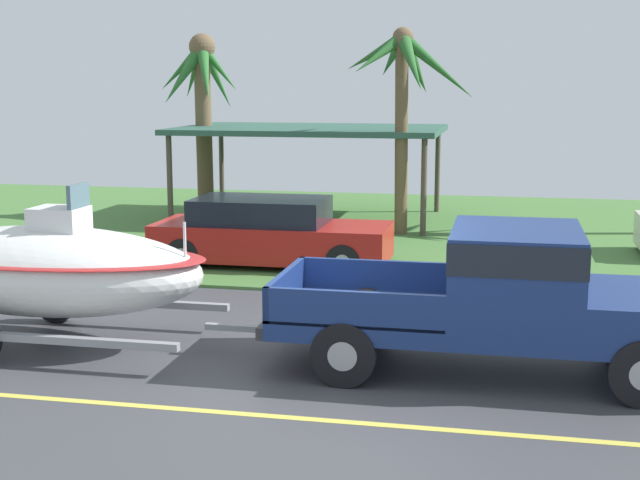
# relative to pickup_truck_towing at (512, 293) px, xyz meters

# --- Properties ---
(ground) EXTENTS (36.00, 22.00, 0.11)m
(ground) POSITION_rel_pickup_truck_towing_xyz_m (-2.06, 8.11, -1.04)
(ground) COLOR #424247
(pickup_truck_towing) EXTENTS (5.47, 2.07, 1.85)m
(pickup_truck_towing) POSITION_rel_pickup_truck_towing_xyz_m (0.00, 0.00, 0.00)
(pickup_truck_towing) COLOR navy
(pickup_truck_towing) RESTS_ON ground
(boat_on_trailer) EXTENTS (5.77, 2.39, 2.27)m
(boat_on_trailer) POSITION_rel_pickup_truck_towing_xyz_m (-6.36, -0.00, 0.03)
(boat_on_trailer) COLOR gray
(boat_on_trailer) RESTS_ON ground
(parked_sedan_far) EXTENTS (4.65, 1.82, 1.38)m
(parked_sedan_far) POSITION_rel_pickup_truck_towing_xyz_m (-4.69, 5.79, -0.36)
(parked_sedan_far) COLOR #B21E19
(parked_sedan_far) RESTS_ON ground
(carport_awning) EXTENTS (6.82, 4.64, 2.50)m
(carport_awning) POSITION_rel_pickup_truck_towing_xyz_m (-5.17, 11.84, 1.35)
(carport_awning) COLOR #4C4238
(carport_awning) RESTS_ON ground
(palm_tree_near_right) EXTENTS (3.08, 3.60, 4.90)m
(palm_tree_near_right) POSITION_rel_pickup_truck_towing_xyz_m (-2.50, 9.73, 2.69)
(palm_tree_near_right) COLOR brown
(palm_tree_near_right) RESTS_ON ground
(palm_tree_mid) EXTENTS (2.39, 2.82, 4.93)m
(palm_tree_mid) POSITION_rel_pickup_truck_towing_xyz_m (-8.16, 11.78, 2.38)
(palm_tree_mid) COLOR brown
(palm_tree_mid) RESTS_ON ground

